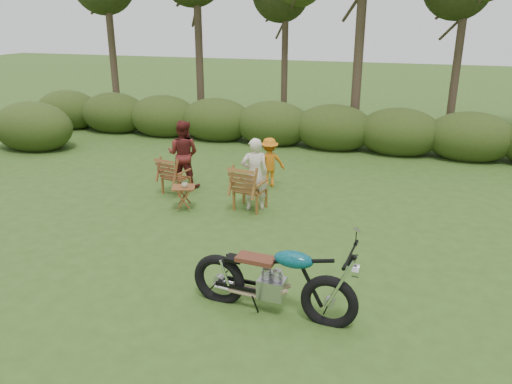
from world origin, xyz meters
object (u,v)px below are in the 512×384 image
(motorcycle, at_px, (272,311))
(cup, at_px, (185,185))
(side_table, at_px, (184,198))
(adult_a, at_px, (255,209))
(adult_b, at_px, (185,186))
(lawn_chair_right, at_px, (250,209))
(child, at_px, (269,186))
(lawn_chair_left, at_px, (177,193))

(motorcycle, height_order, cup, motorcycle)
(side_table, relative_size, adult_a, 0.33)
(motorcycle, distance_m, adult_b, 5.87)
(side_table, relative_size, cup, 4.11)
(motorcycle, distance_m, lawn_chair_right, 4.02)
(adult_b, xyz_separation_m, child, (1.99, 0.66, 0.00))
(adult_a, bearing_deg, side_table, -3.97)
(lawn_chair_right, xyz_separation_m, cup, (-1.31, -0.50, 0.57))
(side_table, xyz_separation_m, cup, (0.05, -0.02, 0.31))
(lawn_chair_right, relative_size, cup, 8.04)
(lawn_chair_right, xyz_separation_m, adult_a, (0.09, 0.03, 0.00))
(lawn_chair_right, distance_m, adult_b, 2.24)
(lawn_chair_left, xyz_separation_m, adult_b, (-0.03, 0.50, 0.00))
(adult_b, bearing_deg, child, -164.22)
(lawn_chair_left, height_order, child, child)
(lawn_chair_left, bearing_deg, cup, 137.36)
(lawn_chair_right, distance_m, cup, 1.52)
(lawn_chair_right, xyz_separation_m, lawn_chair_left, (-2.00, 0.43, 0.00))
(side_table, xyz_separation_m, child, (1.31, 2.08, -0.26))
(lawn_chair_right, bearing_deg, adult_b, -16.83)
(motorcycle, height_order, adult_a, adult_a)
(lawn_chair_left, bearing_deg, adult_a, 179.95)
(lawn_chair_right, height_order, adult_b, adult_b)
(child, bearing_deg, lawn_chair_right, 59.00)
(cup, distance_m, adult_b, 1.71)
(lawn_chair_right, bearing_deg, cup, 28.70)
(adult_b, height_order, child, adult_b)
(child, bearing_deg, adult_a, 62.47)
(lawn_chair_right, relative_size, child, 0.83)
(side_table, bearing_deg, adult_b, 115.61)
(lawn_chair_left, bearing_deg, motorcycle, 141.90)
(cup, bearing_deg, side_table, 157.49)
(lawn_chair_left, xyz_separation_m, child, (1.95, 1.16, 0.00))
(adult_a, relative_size, adult_b, 0.96)
(adult_b, bearing_deg, adult_a, 154.37)
(cup, relative_size, adult_b, 0.08)
(side_table, xyz_separation_m, adult_a, (1.45, 0.51, -0.26))
(adult_a, relative_size, child, 1.30)
(side_table, bearing_deg, lawn_chair_right, 19.60)
(motorcycle, bearing_deg, side_table, 136.05)
(lawn_chair_right, xyz_separation_m, child, (-0.05, 1.59, 0.00))
(cup, bearing_deg, child, 58.90)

